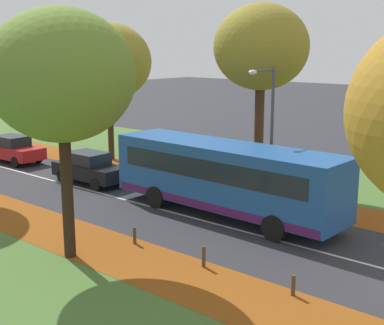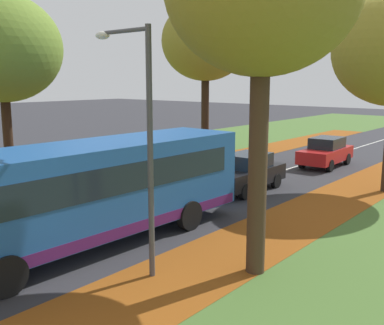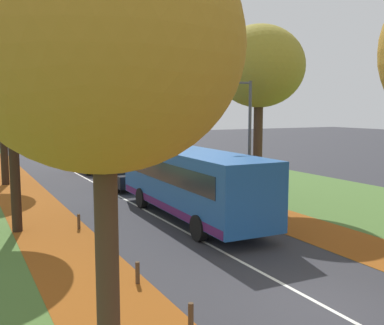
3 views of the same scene
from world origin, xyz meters
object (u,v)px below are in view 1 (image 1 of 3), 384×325
object	(u,v)px
tree_right_mid	(109,62)
bollard_fourth	(204,257)
bollard_fifth	(135,236)
car_red_following	(13,149)
car_black_lead	(90,168)
tree_left_near	(61,76)
bus	(225,175)
bollard_third	(293,285)
tree_right_near	(261,48)
streetlamp_right	(268,121)

from	to	relation	value
tree_right_mid	bollard_fourth	bearing A→B (deg)	-121.70
bollard_fifth	car_red_following	size ratio (longest dim) A/B	0.14
car_black_lead	tree_left_near	bearing A→B (deg)	-132.86
bus	car_black_lead	bearing A→B (deg)	91.73
bollard_third	tree_right_mid	bearing A→B (deg)	63.21
bollard_fifth	car_red_following	world-z (taller)	car_red_following
tree_right_near	tree_right_mid	size ratio (longest dim) A/B	1.07
tree_right_near	tree_right_mid	world-z (taller)	tree_right_near
tree_right_near	bollard_fourth	xyz separation A→B (m)	(-9.40, -4.21, -6.46)
bollard_third	car_black_lead	world-z (taller)	car_black_lead
tree_right_mid	bollard_fourth	size ratio (longest dim) A/B	11.91
bollard_fourth	streetlamp_right	world-z (taller)	streetlamp_right
tree_right_near	bollard_third	size ratio (longest dim) A/B	14.44
bus	tree_left_near	bearing A→B (deg)	170.09
bollard_third	car_red_following	world-z (taller)	car_red_following
tree_right_mid	bollard_third	world-z (taller)	tree_right_mid
bollard_third	car_red_following	size ratio (longest dim) A/B	0.14
tree_right_mid	bollard_fifth	size ratio (longest dim) A/B	13.58
streetlamp_right	bus	xyz separation A→B (m)	(-2.51, 0.39, -2.04)
bollard_fourth	car_black_lead	xyz separation A→B (m)	(4.51, 11.19, 0.46)
streetlamp_right	bus	world-z (taller)	streetlamp_right
tree_left_near	bollard_fourth	xyz separation A→B (m)	(2.20, -3.96, -5.62)
tree_right_near	bollard_fifth	xyz separation A→B (m)	(-9.39, -1.03, -6.50)
tree_right_near	tree_right_mid	xyz separation A→B (m)	(-0.17, 10.74, -0.82)
tree_right_near	bollard_fourth	distance (m)	12.15
bollard_third	car_red_following	bearing A→B (deg)	77.90
bollard_third	streetlamp_right	xyz separation A→B (m)	(7.18, 5.53, 3.43)
tree_right_mid	tree_left_near	bearing A→B (deg)	-136.14
bollard_third	bollard_fourth	world-z (taller)	bollard_fourth
tree_right_near	tree_left_near	bearing A→B (deg)	-178.79
tree_left_near	tree_right_near	distance (m)	11.63
bollard_third	bollard_fifth	world-z (taller)	bollard_third
tree_right_near	bus	size ratio (longest dim) A/B	0.85
streetlamp_right	car_black_lead	world-z (taller)	streetlamp_right
car_black_lead	bollard_fifth	bearing A→B (deg)	-119.29
tree_left_near	car_black_lead	xyz separation A→B (m)	(6.70, 7.22, -5.15)
tree_left_near	car_black_lead	distance (m)	11.12
bus	car_red_following	world-z (taller)	bus
bollard_third	tree_right_near	bearing A→B (deg)	38.39
tree_left_near	car_black_lead	size ratio (longest dim) A/B	1.91
tree_left_near	bollard_third	world-z (taller)	tree_left_near
bus	bollard_third	bearing A→B (deg)	-128.29
bollard_fourth	bollard_fifth	bearing A→B (deg)	89.81
tree_right_near	bus	world-z (taller)	tree_right_near
tree_right_near	streetlamp_right	world-z (taller)	tree_right_near
tree_right_mid	bollard_third	distance (m)	21.07
tree_right_mid	bollard_fifth	world-z (taller)	tree_right_mid
tree_right_mid	car_red_following	xyz separation A→B (m)	(-4.44, 3.85, -5.17)
car_black_lead	streetlamp_right	bearing A→B (deg)	-72.64
tree_left_near	bus	size ratio (longest dim) A/B	0.77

